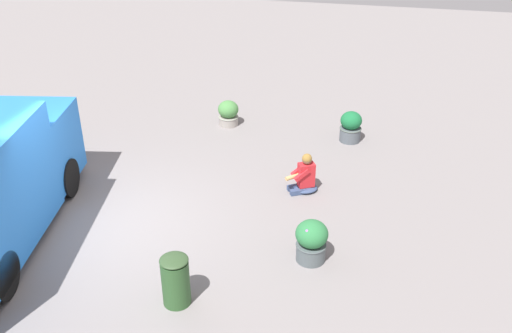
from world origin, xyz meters
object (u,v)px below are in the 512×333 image
(planter_flowering_near, at_px, (351,126))
(planter_flowering_far, at_px, (311,241))
(person_customer, at_px, (305,177))
(planter_flowering_side, at_px, (228,113))
(trash_bin, at_px, (176,280))

(planter_flowering_near, relative_size, planter_flowering_far, 0.98)
(planter_flowering_near, xyz_separation_m, planter_flowering_far, (-5.04, 0.31, 0.02))
(person_customer, bearing_deg, planter_flowering_near, -15.90)
(planter_flowering_near, distance_m, planter_flowering_far, 5.04)
(planter_flowering_near, height_order, planter_flowering_side, planter_flowering_near)
(person_customer, xyz_separation_m, planter_flowering_near, (2.70, -0.77, 0.05))
(person_customer, distance_m, planter_flowering_near, 2.81)
(person_customer, relative_size, planter_flowering_near, 1.13)
(planter_flowering_near, xyz_separation_m, planter_flowering_side, (0.26, 3.27, -0.05))
(planter_flowering_side, bearing_deg, planter_flowering_near, -94.49)
(person_customer, height_order, trash_bin, trash_bin)
(person_customer, height_order, planter_flowering_near, person_customer)
(planter_flowering_near, relative_size, planter_flowering_side, 1.15)
(trash_bin, bearing_deg, planter_flowering_far, -51.22)
(planter_flowering_near, bearing_deg, planter_flowering_far, 176.52)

